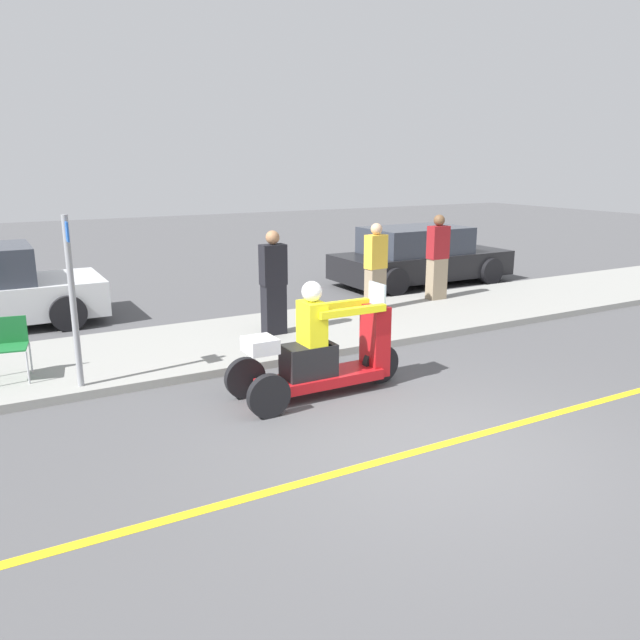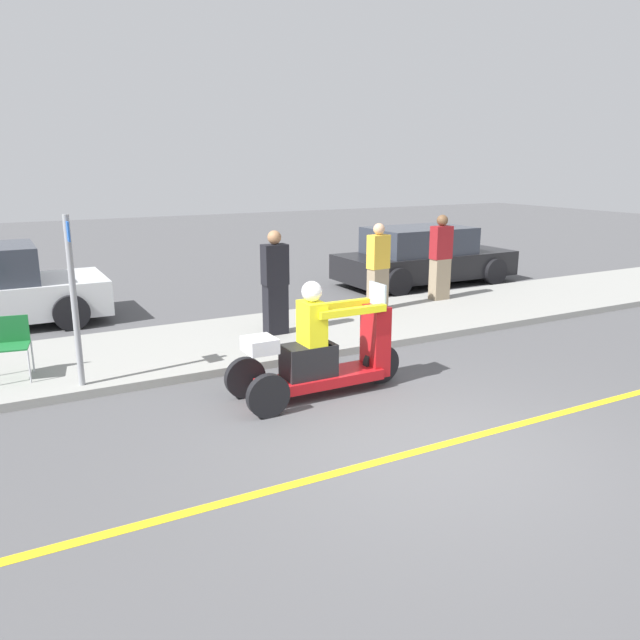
# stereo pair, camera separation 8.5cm
# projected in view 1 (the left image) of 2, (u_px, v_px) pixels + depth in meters

# --- Properties ---
(ground_plane) EXTENTS (60.00, 60.00, 0.00)m
(ground_plane) POSITION_uv_depth(u_px,v_px,m) (433.00, 447.00, 6.61)
(ground_plane) COLOR #4C4C4F
(lane_stripe) EXTENTS (24.00, 0.12, 0.01)m
(lane_stripe) POSITION_uv_depth(u_px,v_px,m) (411.00, 453.00, 6.47)
(lane_stripe) COLOR gold
(lane_stripe) RESTS_ON ground
(sidewalk_strip) EXTENTS (28.00, 2.80, 0.12)m
(sidewalk_strip) POSITION_uv_depth(u_px,v_px,m) (258.00, 338.00, 10.49)
(sidewalk_strip) COLOR gray
(sidewalk_strip) RESTS_ON ground
(motorcycle_trike) EXTENTS (2.37, 0.83, 1.51)m
(motorcycle_trike) POSITION_uv_depth(u_px,v_px,m) (322.00, 355.00, 8.00)
(motorcycle_trike) COLOR black
(motorcycle_trike) RESTS_ON ground
(spectator_far_back) EXTENTS (0.42, 0.26, 1.74)m
(spectator_far_back) POSITION_uv_depth(u_px,v_px,m) (273.00, 285.00, 10.34)
(spectator_far_back) COLOR black
(spectator_far_back) RESTS_ON sidewalk_strip
(spectator_near_curb) EXTENTS (0.43, 0.28, 1.69)m
(spectator_near_curb) POSITION_uv_depth(u_px,v_px,m) (376.00, 269.00, 12.05)
(spectator_near_curb) COLOR gray
(spectator_near_curb) RESTS_ON sidewalk_strip
(spectator_with_child) EXTENTS (0.42, 0.26, 1.77)m
(spectator_with_child) POSITION_uv_depth(u_px,v_px,m) (437.00, 259.00, 13.00)
(spectator_with_child) COLOR gray
(spectator_with_child) RESTS_ON sidewalk_strip
(folding_chair_set_back) EXTENTS (0.53, 0.53, 0.82)m
(folding_chair_set_back) POSITION_uv_depth(u_px,v_px,m) (9.00, 342.00, 8.26)
(folding_chair_set_back) COLOR #A5A8AD
(folding_chair_set_back) RESTS_ON sidewalk_strip
(parked_car_lot_right) EXTENTS (4.44, 2.02, 1.40)m
(parked_car_lot_right) POSITION_uv_depth(u_px,v_px,m) (420.00, 257.00, 15.34)
(parked_car_lot_right) COLOR black
(parked_car_lot_right) RESTS_ON ground
(street_sign) EXTENTS (0.08, 0.36, 2.20)m
(street_sign) POSITION_uv_depth(u_px,v_px,m) (72.00, 295.00, 7.79)
(street_sign) COLOR gray
(street_sign) RESTS_ON sidewalk_strip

